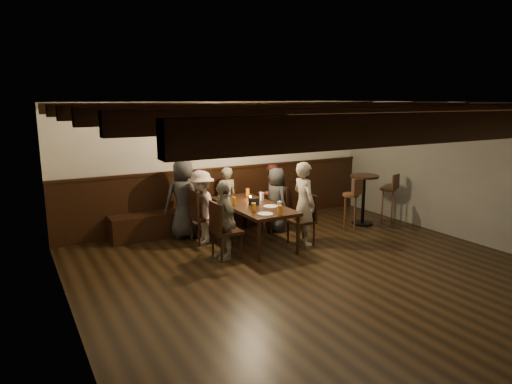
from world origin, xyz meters
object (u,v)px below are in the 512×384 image
chair_left_far (226,241)px  person_left_far (224,220)px  person_bench_right (271,195)px  person_left_near (201,207)px  person_bench_centre (226,198)px  chair_left_near (204,226)px  person_right_near (276,200)px  person_right_far (304,204)px  dining_table (252,208)px  chair_right_far (302,229)px  high_top_table (364,192)px  bar_stool_left (350,211)px  bar_stool_right (387,205)px  person_bench_left (184,199)px  chair_right_near (275,217)px

chair_left_far → person_left_far: size_ratio=0.74×
person_bench_right → person_left_near: (-1.65, -0.44, 0.03)m
chair_left_far → person_bench_centre: bearing=154.4°
chair_left_near → person_right_near: size_ratio=0.78×
person_right_far → person_right_near: bearing=0.0°
person_bench_centre → person_left_near: (-0.75, -0.60, 0.04)m
dining_table → person_bench_right: size_ratio=1.54×
chair_right_far → person_bench_right: (0.19, 1.35, 0.34)m
person_bench_centre → high_top_table: 2.70m
chair_right_far → bar_stool_left: size_ratio=0.86×
chair_left_near → person_left_far: 0.96m
person_left_far → chair_right_far: bearing=90.0°
person_right_near → dining_table: bearing=121.0°
chair_left_near → bar_stool_right: 3.76m
chair_left_far → person_left_far: person_left_far is taller
person_bench_left → person_bench_right: person_bench_left is taller
person_left_near → chair_left_near: bearing=90.0°
chair_right_far → person_bench_left: person_bench_left is taller
chair_left_far → chair_right_near: (1.44, 0.89, -0.02)m
chair_left_near → person_right_far: size_ratio=0.66×
chair_right_near → chair_left_near: bearing=90.0°
chair_right_near → person_bench_left: person_bench_left is taller
chair_left_near → person_bench_centre: bearing=129.8°
person_bench_centre → chair_right_near: bearing=140.1°
dining_table → person_bench_centre: 1.05m
chair_right_near → person_right_near: bearing=-90.0°
chair_left_far → bar_stool_right: size_ratio=0.90×
chair_right_near → bar_stool_left: bearing=-116.9°
dining_table → person_left_near: bearing=149.0°
person_left_near → bar_stool_right: 3.80m
chair_left_far → person_left_far: bearing=-90.0°
person_right_near → bar_stool_right: size_ratio=1.20×
person_left_far → chair_left_far: bearing=90.0°
chair_left_far → person_right_near: person_right_near is taller
chair_right_near → person_left_near: (-1.47, 0.01, 0.37)m
person_bench_right → person_right_near: 0.47m
chair_left_near → high_top_table: high_top_table is taller
person_left_near → bar_stool_right: (3.74, -0.61, -0.26)m
chair_left_near → person_bench_left: (-0.18, 0.45, 0.42)m
bar_stool_left → person_left_far: bearing=170.6°
chair_right_near → chair_right_far: 0.90m
dining_table → chair_left_far: bearing=-148.0°
person_bench_right → bar_stool_right: bearing=153.5°
person_bench_right → high_top_table: 1.83m
dining_table → person_bench_left: 1.28m
chair_left_far → chair_right_near: chair_left_far is taller
person_bench_right → high_top_table: person_bench_right is taller
bar_stool_left → person_bench_right: bearing=120.3°
dining_table → person_bench_centre: (0.01, 1.05, -0.04)m
chair_right_far → person_right_near: 0.96m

